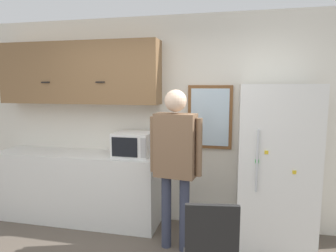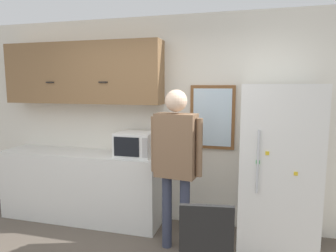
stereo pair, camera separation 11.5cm
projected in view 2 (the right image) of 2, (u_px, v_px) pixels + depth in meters
The scene contains 7 objects.
back_wall at pixel (165, 121), 3.97m from camera, with size 6.00×0.06×2.70m.
counter at pixel (82, 186), 4.08m from camera, with size 2.21×0.55×0.93m.
upper_cabinets at pixel (82, 73), 4.00m from camera, with size 2.21×0.32×0.80m.
microwave at pixel (135, 144), 3.81m from camera, with size 0.46×0.40×0.30m.
person at pixel (176, 153), 3.23m from camera, with size 0.58×0.27×1.78m.
refrigerator at pixel (277, 168), 3.30m from camera, with size 0.81×0.73×1.84m.
window at pixel (212, 117), 3.76m from camera, with size 0.56×0.05×0.80m.
Camera 2 is at (1.06, -1.87, 1.82)m, focal length 32.00 mm.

